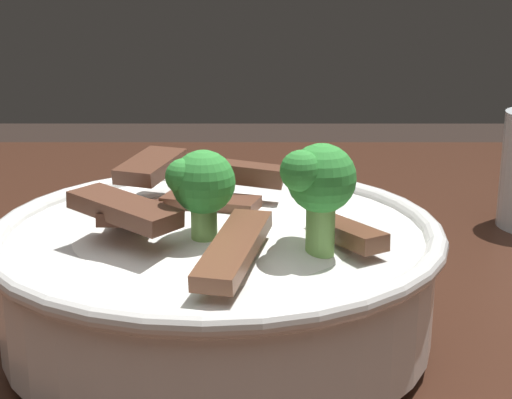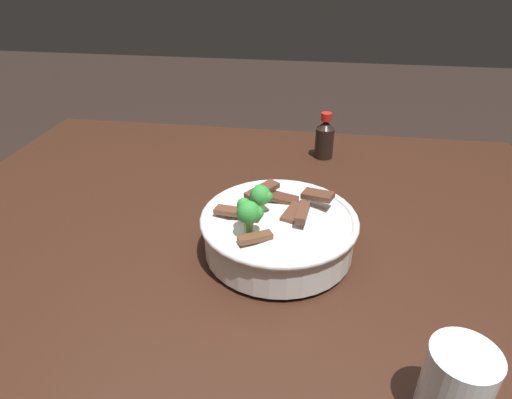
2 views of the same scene
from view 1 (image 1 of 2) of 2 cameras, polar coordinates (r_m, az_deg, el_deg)
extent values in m
cylinder|color=white|center=(0.47, -2.73, -9.80)|extent=(0.10, 0.10, 0.01)
cylinder|color=white|center=(0.45, -2.79, -5.93)|extent=(0.24, 0.24, 0.06)
torus|color=white|center=(0.44, -2.84, -2.32)|extent=(0.26, 0.26, 0.01)
ellipsoid|color=white|center=(0.45, -2.82, -4.23)|extent=(0.21, 0.21, 0.05)
cube|color=#563323|center=(0.47, -0.89, 1.93)|extent=(0.02, 0.05, 0.02)
cube|color=#563323|center=(0.50, -7.64, 2.43)|extent=(0.06, 0.04, 0.01)
cube|color=brown|center=(0.38, -1.62, -3.59)|extent=(0.08, 0.04, 0.02)
cube|color=#563323|center=(0.41, -9.56, -0.68)|extent=(0.06, 0.06, 0.01)
cube|color=brown|center=(0.42, 6.57, -2.42)|extent=(0.05, 0.04, 0.01)
cube|color=#563323|center=(0.46, -3.30, -0.43)|extent=(0.04, 0.06, 0.01)
cube|color=#4C2B1E|center=(0.44, -8.87, -0.92)|extent=(0.07, 0.03, 0.02)
cylinder|color=#7AB256|center=(0.40, 4.69, -2.05)|extent=(0.01, 0.01, 0.03)
sphere|color=green|center=(0.39, 4.78, 1.55)|extent=(0.04, 0.04, 0.04)
sphere|color=green|center=(0.41, 4.24, 1.83)|extent=(0.02, 0.02, 0.02)
sphere|color=green|center=(0.38, 3.28, 2.08)|extent=(0.02, 0.02, 0.02)
cylinder|color=#7AB256|center=(0.41, -3.79, -1.89)|extent=(0.01, 0.01, 0.03)
sphere|color=green|center=(0.40, -3.85, 1.27)|extent=(0.03, 0.03, 0.03)
sphere|color=green|center=(0.41, -3.40, 1.71)|extent=(0.02, 0.02, 0.02)
sphere|color=green|center=(0.40, -5.31, 1.68)|extent=(0.02, 0.02, 0.02)
camera|label=2|loc=(0.77, 55.77, 27.97)|focal=30.47mm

